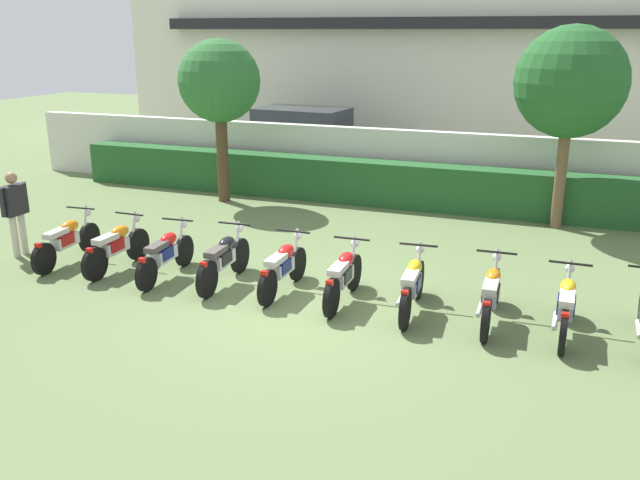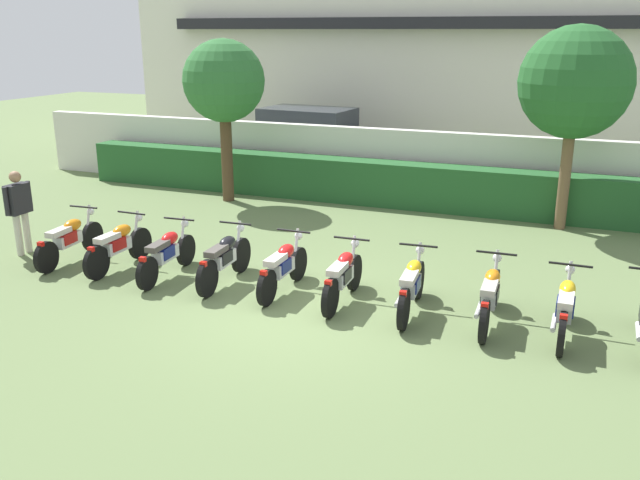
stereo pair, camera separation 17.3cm
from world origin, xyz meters
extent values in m
plane|color=#607547|center=(0.00, 0.00, 0.00)|extent=(60.00, 60.00, 0.00)
cube|color=silver|center=(0.00, 16.03, 3.97)|extent=(24.01, 6.00, 7.95)
cube|color=black|center=(0.00, 12.78, 4.37)|extent=(20.17, 0.50, 0.36)
cube|color=silver|center=(0.00, 7.61, 0.89)|extent=(22.81, 0.30, 1.79)
cube|color=#235628|center=(0.00, 6.91, 0.54)|extent=(18.25, 0.70, 1.08)
cube|color=black|center=(-3.97, 10.32, 0.74)|extent=(4.64, 2.23, 1.00)
cube|color=#2D333D|center=(-4.17, 10.33, 1.57)|extent=(2.84, 1.93, 0.65)
cylinder|color=black|center=(-2.32, 11.11, 0.34)|extent=(0.70, 0.28, 0.68)
cylinder|color=black|center=(-2.48, 9.26, 0.34)|extent=(0.70, 0.28, 0.68)
cylinder|color=black|center=(-5.46, 11.37, 0.34)|extent=(0.70, 0.28, 0.68)
cylinder|color=black|center=(-5.62, 9.53, 0.34)|extent=(0.70, 0.28, 0.68)
cylinder|color=#4C3823|center=(-4.50, 5.88, 1.14)|extent=(0.29, 0.29, 2.29)
sphere|color=#2D6B33|center=(-4.50, 5.88, 2.99)|extent=(2.00, 2.00, 2.00)
cylinder|color=brown|center=(3.50, 6.32, 1.16)|extent=(0.24, 0.24, 2.32)
sphere|color=#235B28|center=(3.50, 6.32, 3.13)|extent=(2.32, 2.32, 2.32)
cylinder|color=black|center=(-4.96, 1.27, 0.29)|extent=(0.13, 0.59, 0.58)
cylinder|color=black|center=(-4.87, -0.08, 0.29)|extent=(0.13, 0.59, 0.58)
cube|color=silver|center=(-4.91, 0.55, 0.44)|extent=(0.24, 0.61, 0.22)
ellipsoid|color=orange|center=(-4.92, 0.72, 0.67)|extent=(0.25, 0.45, 0.22)
cube|color=beige|center=(-4.89, 0.32, 0.65)|extent=(0.24, 0.53, 0.10)
cube|color=red|center=(-4.86, -0.18, 0.57)|extent=(0.11, 0.09, 0.08)
cylinder|color=silver|center=(-4.96, 1.18, 0.61)|extent=(0.07, 0.23, 0.65)
cylinder|color=black|center=(-4.95, 1.09, 0.93)|extent=(0.60, 0.08, 0.04)
sphere|color=silver|center=(-4.96, 1.29, 0.79)|extent=(0.14, 0.14, 0.14)
cylinder|color=silver|center=(-5.01, 0.29, 0.31)|extent=(0.11, 0.55, 0.07)
cube|color=#A51414|center=(-4.91, 0.50, 0.49)|extent=(0.26, 0.38, 0.20)
cylinder|color=black|center=(-3.79, 1.21, 0.30)|extent=(0.10, 0.61, 0.61)
cylinder|color=black|center=(-3.82, -0.01, 0.30)|extent=(0.10, 0.61, 0.61)
cube|color=silver|center=(-3.81, 0.55, 0.45)|extent=(0.21, 0.60, 0.22)
ellipsoid|color=orange|center=(-3.80, 0.72, 0.68)|extent=(0.23, 0.44, 0.22)
cube|color=beige|center=(-3.81, 0.32, 0.66)|extent=(0.21, 0.52, 0.10)
cube|color=red|center=(-3.82, -0.11, 0.58)|extent=(0.10, 0.08, 0.08)
cylinder|color=silver|center=(-3.79, 1.12, 0.62)|extent=(0.05, 0.23, 0.65)
cylinder|color=black|center=(-3.80, 1.03, 0.94)|extent=(0.60, 0.05, 0.04)
sphere|color=silver|center=(-3.79, 1.23, 0.80)|extent=(0.14, 0.14, 0.14)
cylinder|color=silver|center=(-3.93, 0.30, 0.32)|extent=(0.08, 0.55, 0.07)
cube|color=#A51414|center=(-3.81, 0.50, 0.50)|extent=(0.25, 0.36, 0.20)
cylinder|color=black|center=(-2.79, 1.22, 0.29)|extent=(0.13, 0.58, 0.58)
cylinder|color=black|center=(-2.71, -0.10, 0.29)|extent=(0.13, 0.58, 0.58)
cube|color=silver|center=(-2.75, 0.51, 0.44)|extent=(0.24, 0.61, 0.22)
ellipsoid|color=red|center=(-2.76, 0.68, 0.67)|extent=(0.25, 0.45, 0.22)
cube|color=#4C4742|center=(-2.73, 0.28, 0.65)|extent=(0.23, 0.53, 0.10)
cube|color=red|center=(-2.70, -0.20, 0.57)|extent=(0.10, 0.09, 0.08)
cylinder|color=silver|center=(-2.79, 1.13, 0.61)|extent=(0.06, 0.23, 0.65)
cylinder|color=black|center=(-2.78, 1.04, 0.93)|extent=(0.60, 0.07, 0.04)
sphere|color=silver|center=(-2.79, 1.24, 0.79)|extent=(0.14, 0.14, 0.14)
cylinder|color=silver|center=(-2.85, 0.26, 0.31)|extent=(0.11, 0.55, 0.07)
cube|color=navy|center=(-2.74, 0.46, 0.49)|extent=(0.26, 0.37, 0.20)
cylinder|color=black|center=(-1.67, 1.27, 0.31)|extent=(0.12, 0.63, 0.63)
cylinder|color=black|center=(-1.62, 0.01, 0.31)|extent=(0.12, 0.63, 0.63)
cube|color=silver|center=(-1.64, 0.59, 0.46)|extent=(0.22, 0.61, 0.22)
ellipsoid|color=black|center=(-1.65, 0.76, 0.69)|extent=(0.24, 0.45, 0.22)
cube|color=#4C4742|center=(-1.63, 0.36, 0.67)|extent=(0.22, 0.53, 0.10)
cube|color=red|center=(-1.61, -0.09, 0.59)|extent=(0.10, 0.08, 0.08)
cylinder|color=silver|center=(-1.67, 1.18, 0.63)|extent=(0.06, 0.23, 0.65)
cylinder|color=black|center=(-1.66, 1.09, 0.95)|extent=(0.60, 0.06, 0.04)
sphere|color=silver|center=(-1.67, 1.29, 0.81)|extent=(0.14, 0.14, 0.14)
cylinder|color=silver|center=(-1.75, 0.33, 0.33)|extent=(0.09, 0.55, 0.07)
cube|color=black|center=(-1.64, 0.54, 0.51)|extent=(0.25, 0.37, 0.20)
cylinder|color=black|center=(-0.56, 1.27, 0.29)|extent=(0.09, 0.58, 0.58)
cylinder|color=black|center=(-0.56, 0.04, 0.29)|extent=(0.09, 0.58, 0.58)
cube|color=silver|center=(-0.56, 0.61, 0.44)|extent=(0.20, 0.60, 0.22)
ellipsoid|color=red|center=(-0.56, 0.78, 0.67)|extent=(0.22, 0.44, 0.22)
cube|color=beige|center=(-0.56, 0.38, 0.65)|extent=(0.20, 0.52, 0.10)
cube|color=red|center=(-0.56, -0.06, 0.57)|extent=(0.10, 0.08, 0.08)
cylinder|color=silver|center=(-0.56, 1.18, 0.61)|extent=(0.05, 0.23, 0.65)
cylinder|color=black|center=(-0.56, 1.09, 0.93)|extent=(0.60, 0.04, 0.04)
sphere|color=silver|center=(-0.56, 1.29, 0.79)|extent=(0.14, 0.14, 0.14)
cylinder|color=silver|center=(-0.68, 0.36, 0.31)|extent=(0.07, 0.55, 0.07)
cube|color=navy|center=(-0.56, 0.56, 0.49)|extent=(0.24, 0.36, 0.20)
cylinder|color=black|center=(0.50, 1.19, 0.30)|extent=(0.11, 0.61, 0.61)
cylinder|color=black|center=(0.53, -0.01, 0.30)|extent=(0.11, 0.61, 0.61)
cube|color=silver|center=(0.51, 0.54, 0.45)|extent=(0.22, 0.61, 0.22)
ellipsoid|color=red|center=(0.51, 0.71, 0.68)|extent=(0.23, 0.45, 0.22)
cube|color=beige|center=(0.52, 0.31, 0.66)|extent=(0.21, 0.53, 0.10)
cube|color=red|center=(0.53, -0.11, 0.58)|extent=(0.10, 0.08, 0.08)
cylinder|color=silver|center=(0.50, 1.10, 0.62)|extent=(0.06, 0.23, 0.65)
cylinder|color=black|center=(0.50, 1.01, 0.94)|extent=(0.60, 0.05, 0.04)
sphere|color=silver|center=(0.50, 1.21, 0.80)|extent=(0.14, 0.14, 0.14)
cylinder|color=silver|center=(0.40, 0.29, 0.32)|extent=(0.08, 0.55, 0.07)
cube|color=black|center=(0.51, 0.49, 0.50)|extent=(0.25, 0.37, 0.20)
cylinder|color=black|center=(1.58, 1.22, 0.31)|extent=(0.13, 0.62, 0.62)
cylinder|color=black|center=(1.67, -0.04, 0.31)|extent=(0.13, 0.62, 0.62)
cube|color=silver|center=(1.63, 0.54, 0.46)|extent=(0.24, 0.61, 0.22)
ellipsoid|color=yellow|center=(1.62, 0.71, 0.69)|extent=(0.25, 0.45, 0.22)
cube|color=beige|center=(1.65, 0.31, 0.67)|extent=(0.24, 0.53, 0.10)
cube|color=red|center=(1.68, -0.13, 0.59)|extent=(0.11, 0.09, 0.08)
cylinder|color=silver|center=(1.59, 1.13, 0.63)|extent=(0.07, 0.23, 0.65)
cylinder|color=black|center=(1.59, 1.04, 0.95)|extent=(0.60, 0.08, 0.04)
sphere|color=silver|center=(1.58, 1.24, 0.81)|extent=(0.14, 0.14, 0.14)
cylinder|color=silver|center=(1.53, 0.28, 0.33)|extent=(0.11, 0.55, 0.07)
cube|color=navy|center=(1.63, 0.49, 0.51)|extent=(0.26, 0.38, 0.20)
cylinder|color=black|center=(2.78, 1.29, 0.31)|extent=(0.11, 0.62, 0.62)
cylinder|color=black|center=(2.82, -0.04, 0.31)|extent=(0.11, 0.62, 0.62)
cube|color=silver|center=(2.80, 0.57, 0.46)|extent=(0.22, 0.61, 0.22)
ellipsoid|color=orange|center=(2.79, 0.74, 0.69)|extent=(0.23, 0.45, 0.22)
cube|color=#B2ADA3|center=(2.81, 0.34, 0.67)|extent=(0.22, 0.53, 0.10)
cube|color=red|center=(2.82, -0.14, 0.59)|extent=(0.10, 0.08, 0.08)
cylinder|color=silver|center=(2.78, 1.20, 0.63)|extent=(0.06, 0.23, 0.65)
cylinder|color=black|center=(2.78, 1.11, 0.95)|extent=(0.60, 0.05, 0.04)
sphere|color=silver|center=(2.78, 1.31, 0.81)|extent=(0.14, 0.14, 0.14)
cylinder|color=silver|center=(2.69, 0.32, 0.33)|extent=(0.09, 0.55, 0.07)
cube|color=black|center=(2.80, 0.52, 0.51)|extent=(0.25, 0.37, 0.20)
cylinder|color=black|center=(3.84, 1.15, 0.30)|extent=(0.09, 0.61, 0.61)
cylinder|color=black|center=(3.84, -0.05, 0.30)|extent=(0.09, 0.61, 0.61)
cube|color=silver|center=(3.84, 0.50, 0.45)|extent=(0.20, 0.60, 0.22)
ellipsoid|color=yellow|center=(3.84, 0.67, 0.68)|extent=(0.22, 0.44, 0.22)
cube|color=beige|center=(3.84, 0.27, 0.66)|extent=(0.20, 0.52, 0.10)
cube|color=red|center=(3.83, -0.15, 0.58)|extent=(0.10, 0.08, 0.08)
cylinder|color=silver|center=(3.84, 1.06, 0.62)|extent=(0.05, 0.23, 0.65)
cylinder|color=black|center=(3.84, 0.97, 0.94)|extent=(0.60, 0.04, 0.04)
sphere|color=silver|center=(3.84, 1.17, 0.80)|extent=(0.14, 0.14, 0.14)
cylinder|color=silver|center=(3.72, 0.25, 0.32)|extent=(0.07, 0.55, 0.07)
cube|color=navy|center=(3.84, 0.45, 0.50)|extent=(0.24, 0.36, 0.20)
cylinder|color=silver|center=(4.78, 0.37, 0.32)|extent=(0.08, 0.55, 0.07)
cylinder|color=beige|center=(-6.08, 0.73, 0.40)|extent=(0.13, 0.13, 0.81)
cylinder|color=beige|center=(-6.08, 0.52, 0.40)|extent=(0.13, 0.13, 0.81)
cube|color=#232328|center=(-6.08, 0.62, 1.10)|extent=(0.22, 0.47, 0.57)
cylinder|color=#232328|center=(-6.08, 0.91, 1.11)|extent=(0.09, 0.09, 0.54)
cylinder|color=#232328|center=(-6.08, 0.34, 1.11)|extent=(0.09, 0.09, 0.54)
sphere|color=#9E7556|center=(-6.08, 0.62, 1.52)|extent=(0.22, 0.22, 0.22)
camera|label=1|loc=(3.71, -8.90, 4.16)|focal=37.89mm
camera|label=2|loc=(3.87, -8.84, 4.16)|focal=37.89mm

